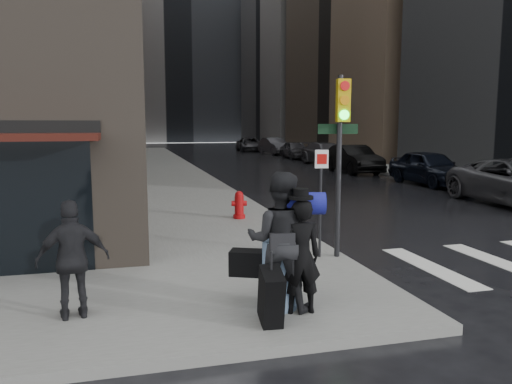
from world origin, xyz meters
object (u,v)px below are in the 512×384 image
man_greycoat (73,260)px  parked_car_4 (295,150)px  parked_car_1 (429,168)px  parked_car_3 (327,154)px  man_overcoat (294,262)px  traffic_light (339,142)px  fire_hydrant (239,206)px  parked_car_5 (275,146)px  parked_car_6 (250,144)px  parked_car_2 (354,159)px  man_jeans (279,240)px

man_greycoat → parked_car_4: size_ratio=0.39×
parked_car_1 → parked_car_3: parked_car_1 is taller
parked_car_3 → man_overcoat: bearing=-119.2°
traffic_light → parked_car_3: traffic_light is taller
man_overcoat → fire_hydrant: (0.87, 7.44, -0.41)m
parked_car_5 → parked_car_6: 6.36m
parked_car_2 → parked_car_3: bearing=82.3°
man_jeans → parked_car_2: (10.91, 20.27, -0.35)m
man_greycoat → traffic_light: traffic_light is taller
man_jeans → parked_car_2: man_jeans is taller
traffic_light → parked_car_3: size_ratio=0.68×
parked_car_4 → parked_car_6: bearing=94.2°
parked_car_2 → parked_car_5: 18.90m
traffic_light → parked_car_4: bearing=79.9°
man_greycoat → parked_car_3: 30.07m
parked_car_2 → parked_car_5: (0.79, 18.88, -0.03)m
man_greycoat → parked_car_6: size_ratio=0.32×
parked_car_1 → parked_car_5: 25.17m
man_greycoat → parked_car_2: (13.81, 19.92, -0.17)m
parked_car_1 → parked_car_4: 18.88m
man_overcoat → parked_car_6: bearing=-98.2°
parked_car_1 → parked_car_6: parked_car_1 is taller
man_jeans → traffic_light: size_ratio=0.55×
traffic_light → parked_car_5: size_ratio=0.76×
man_greycoat → parked_car_6: 47.13m
fire_hydrant → man_overcoat: bearing=-96.7°
man_overcoat → fire_hydrant: 7.50m
traffic_light → parked_car_1: size_ratio=0.76×
man_overcoat → parked_car_1: bearing=-124.4°
man_jeans → traffic_light: traffic_light is taller
traffic_light → parked_car_1: bearing=57.1°
man_jeans → parked_car_2: bearing=-94.3°
man_jeans → traffic_light: bearing=-105.5°
man_jeans → parked_car_1: man_jeans is taller
parked_car_2 → parked_car_4: parked_car_2 is taller
man_overcoat → parked_car_2: bearing=-112.7°
man_jeans → man_greycoat: bearing=17.0°
traffic_light → parked_car_3: bearing=75.3°
man_overcoat → parked_car_3: bearing=-108.6°
parked_car_3 → parked_car_4: parked_car_3 is taller
man_greycoat → fire_hydrant: size_ratio=2.10×
man_overcoat → traffic_light: (1.86, 2.73, 1.60)m
parked_car_6 → parked_car_3: bearing=-81.8°
man_jeans → parked_car_5: size_ratio=0.42×
parked_car_3 → parked_car_5: bearing=84.9°
fire_hydrant → man_jeans: bearing=-98.0°
man_greycoat → parked_car_4: bearing=-123.2°
parked_car_3 → fire_hydrant: bearing=-124.8°
fire_hydrant → parked_car_5: 33.78m
parked_car_5 → man_jeans: bearing=-112.4°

